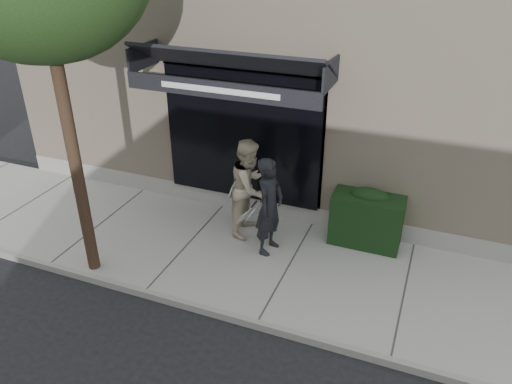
% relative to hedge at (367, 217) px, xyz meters
% --- Properties ---
extents(ground, '(80.00, 80.00, 0.00)m').
position_rel_hedge_xyz_m(ground, '(-1.10, -1.25, -0.66)').
color(ground, black).
rests_on(ground, ground).
extents(sidewalk, '(20.00, 3.00, 0.12)m').
position_rel_hedge_xyz_m(sidewalk, '(-1.10, -1.25, -0.60)').
color(sidewalk, '#9E9F99').
rests_on(sidewalk, ground).
extents(curb, '(20.00, 0.10, 0.14)m').
position_rel_hedge_xyz_m(curb, '(-1.10, -2.80, -0.59)').
color(curb, gray).
rests_on(curb, ground).
extents(building_facade, '(14.30, 8.04, 5.64)m').
position_rel_hedge_xyz_m(building_facade, '(-1.11, 3.71, 2.08)').
color(building_facade, beige).
rests_on(building_facade, ground).
extents(hedge, '(1.30, 0.70, 1.14)m').
position_rel_hedge_xyz_m(hedge, '(0.00, 0.00, 0.00)').
color(hedge, black).
rests_on(hedge, sidewalk).
extents(pedestrian_front, '(0.77, 0.85, 1.85)m').
position_rel_hedge_xyz_m(pedestrian_front, '(-1.61, -0.92, 0.39)').
color(pedestrian_front, black).
rests_on(pedestrian_front, sidewalk).
extents(pedestrian_back, '(0.77, 0.94, 1.92)m').
position_rel_hedge_xyz_m(pedestrian_back, '(-2.19, -0.42, 0.42)').
color(pedestrian_back, beige).
rests_on(pedestrian_back, sidewalk).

